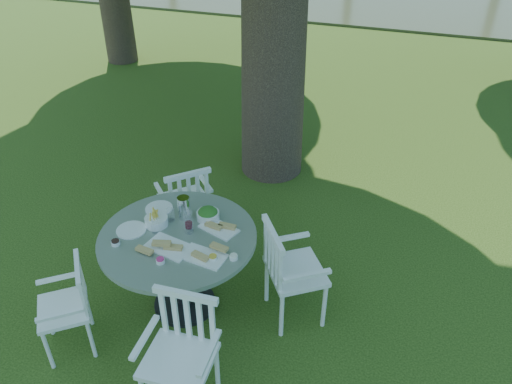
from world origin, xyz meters
TOP-DOWN VIEW (x-y plane):
  - ground at (0.00, 0.00)m, footprint 140.00×140.00m
  - table at (-0.42, -0.59)m, footprint 1.33×1.33m
  - chair_ne at (0.47, -0.40)m, footprint 0.66×0.67m
  - chair_nw at (-0.77, 0.26)m, footprint 0.64×0.64m
  - chair_sw at (-1.05, -1.25)m, footprint 0.57×0.58m
  - chair_se at (-0.00, -1.40)m, footprint 0.50×0.47m
  - tableware at (-0.45, -0.48)m, footprint 1.11×0.79m

SIDE VIEW (x-z plane):
  - ground at x=0.00m, z-range 0.00..0.00m
  - chair_sw at x=-1.05m, z-range 0.07..0.91m
  - chair_nw at x=-0.77m, z-range 0.08..1.01m
  - chair_se at x=0.00m, z-range 0.08..1.03m
  - chair_ne at x=0.47m, z-range 0.09..1.06m
  - table at x=-0.42m, z-range 0.24..1.06m
  - tableware at x=-0.45m, z-range 0.76..0.97m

